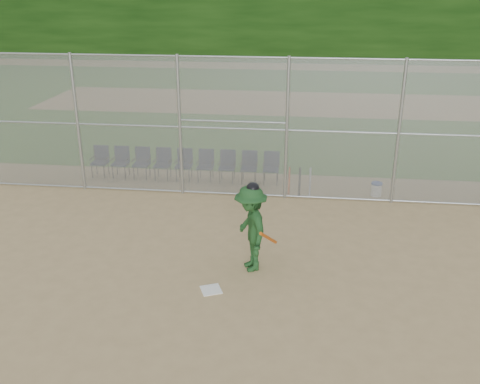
# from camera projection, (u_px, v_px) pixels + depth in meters

# --- Properties ---
(ground) EXTENTS (100.00, 100.00, 0.00)m
(ground) POSITION_uv_depth(u_px,v_px,m) (226.00, 287.00, 10.91)
(ground) COLOR tan
(ground) RESTS_ON ground
(grass_strip) EXTENTS (100.00, 100.00, 0.00)m
(grass_strip) POSITION_uv_depth(u_px,v_px,m) (275.00, 102.00, 27.54)
(grass_strip) COLOR #2C5C1B
(grass_strip) RESTS_ON ground
(dirt_patch_far) EXTENTS (24.00, 24.00, 0.00)m
(dirt_patch_far) POSITION_uv_depth(u_px,v_px,m) (275.00, 102.00, 27.54)
(dirt_patch_far) COLOR tan
(dirt_patch_far) RESTS_ON ground
(backstop_fence) EXTENTS (16.09, 0.09, 4.00)m
(backstop_fence) POSITION_uv_depth(u_px,v_px,m) (251.00, 127.00, 14.77)
(backstop_fence) COLOR gray
(backstop_fence) RESTS_ON ground
(home_plate) EXTENTS (0.51, 0.51, 0.02)m
(home_plate) POSITION_uv_depth(u_px,v_px,m) (211.00, 290.00, 10.78)
(home_plate) COLOR white
(home_plate) RESTS_ON ground
(batter_at_plate) EXTENTS (1.13, 1.45, 1.99)m
(batter_at_plate) POSITION_uv_depth(u_px,v_px,m) (251.00, 228.00, 11.26)
(batter_at_plate) COLOR #1C481F
(batter_at_plate) RESTS_ON ground
(water_cooler) EXTENTS (0.32, 0.32, 0.40)m
(water_cooler) POSITION_uv_depth(u_px,v_px,m) (376.00, 189.00, 15.48)
(water_cooler) COLOR white
(water_cooler) RESTS_ON ground
(spare_bats) EXTENTS (0.66, 0.29, 0.84)m
(spare_bats) POSITION_uv_depth(u_px,v_px,m) (300.00, 182.00, 15.41)
(spare_bats) COLOR #D84C14
(spare_bats) RESTS_ON ground
(chair_0) EXTENTS (0.54, 0.52, 0.96)m
(chair_0) POSITION_uv_depth(u_px,v_px,m) (100.00, 162.00, 16.93)
(chair_0) COLOR #0E1836
(chair_0) RESTS_ON ground
(chair_1) EXTENTS (0.54, 0.52, 0.96)m
(chair_1) POSITION_uv_depth(u_px,v_px,m) (120.00, 163.00, 16.86)
(chair_1) COLOR #0E1836
(chair_1) RESTS_ON ground
(chair_2) EXTENTS (0.54, 0.52, 0.96)m
(chair_2) POSITION_uv_depth(u_px,v_px,m) (141.00, 164.00, 16.78)
(chair_2) COLOR #0E1836
(chair_2) RESTS_ON ground
(chair_3) EXTENTS (0.54, 0.52, 0.96)m
(chair_3) POSITION_uv_depth(u_px,v_px,m) (162.00, 164.00, 16.71)
(chair_3) COLOR #0E1836
(chair_3) RESTS_ON ground
(chair_4) EXTENTS (0.54, 0.52, 0.96)m
(chair_4) POSITION_uv_depth(u_px,v_px,m) (184.00, 165.00, 16.63)
(chair_4) COLOR #0E1836
(chair_4) RESTS_ON ground
(chair_5) EXTENTS (0.54, 0.52, 0.96)m
(chair_5) POSITION_uv_depth(u_px,v_px,m) (205.00, 166.00, 16.56)
(chair_5) COLOR #0E1836
(chair_5) RESTS_ON ground
(chair_6) EXTENTS (0.54, 0.52, 0.96)m
(chair_6) POSITION_uv_depth(u_px,v_px,m) (227.00, 167.00, 16.48)
(chair_6) COLOR #0E1836
(chair_6) RESTS_ON ground
(chair_7) EXTENTS (0.54, 0.52, 0.96)m
(chair_7) POSITION_uv_depth(u_px,v_px,m) (249.00, 168.00, 16.41)
(chair_7) COLOR #0E1836
(chair_7) RESTS_ON ground
(chair_8) EXTENTS (0.54, 0.52, 0.96)m
(chair_8) POSITION_uv_depth(u_px,v_px,m) (271.00, 169.00, 16.33)
(chair_8) COLOR #0E1836
(chair_8) RESTS_ON ground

